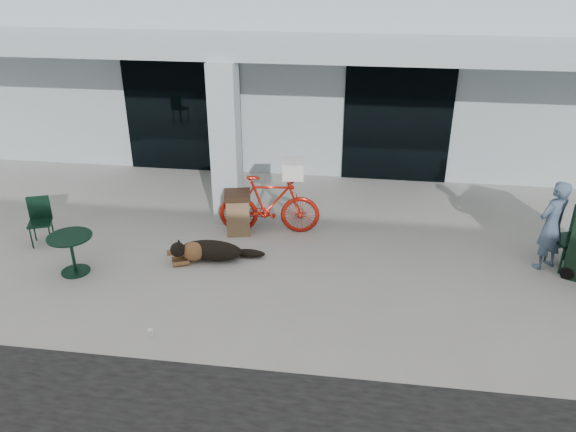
# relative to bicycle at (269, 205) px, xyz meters

# --- Properties ---
(ground) EXTENTS (80.00, 80.00, 0.00)m
(ground) POSITION_rel_bicycle_xyz_m (0.62, -1.90, -0.57)
(ground) COLOR #AFADA5
(ground) RESTS_ON ground
(building) EXTENTS (22.00, 7.00, 4.50)m
(building) POSITION_rel_bicycle_xyz_m (0.62, 6.60, 1.68)
(building) COLOR #A8BABF
(building) RESTS_ON ground
(storefront_glass_left) EXTENTS (2.80, 0.06, 2.70)m
(storefront_glass_left) POSITION_rel_bicycle_xyz_m (-2.58, 3.08, 0.78)
(storefront_glass_left) COLOR black
(storefront_glass_left) RESTS_ON ground
(storefront_glass_right) EXTENTS (2.40, 0.06, 2.70)m
(storefront_glass_right) POSITION_rel_bicycle_xyz_m (2.42, 3.08, 0.78)
(storefront_glass_right) COLOR black
(storefront_glass_right) RESTS_ON ground
(column) EXTENTS (0.50, 0.50, 3.12)m
(column) POSITION_rel_bicycle_xyz_m (-0.88, 0.40, 0.99)
(column) COLOR #A8BABF
(column) RESTS_ON ground
(overhang) EXTENTS (22.00, 2.80, 0.18)m
(overhang) POSITION_rel_bicycle_xyz_m (0.62, 1.70, 2.64)
(overhang) COLOR #A8BABF
(overhang) RESTS_ON column
(bicycle) EXTENTS (1.96, 0.74, 1.15)m
(bicycle) POSITION_rel_bicycle_xyz_m (0.00, 0.00, 0.00)
(bicycle) COLOR #B01B0E
(bicycle) RESTS_ON ground
(laundry_basket) EXTENTS (0.43, 0.55, 0.30)m
(laundry_basket) POSITION_rel_bicycle_xyz_m (0.45, 0.05, 0.73)
(laundry_basket) COLOR white
(laundry_basket) RESTS_ON bicycle
(dog) EXTENTS (1.31, 0.86, 0.42)m
(dog) POSITION_rel_bicycle_xyz_m (-0.82, -1.20, -0.37)
(dog) COLOR black
(dog) RESTS_ON ground
(cup_near_dog) EXTENTS (0.10, 0.10, 0.10)m
(cup_near_dog) POSITION_rel_bicycle_xyz_m (-1.12, -3.40, -0.52)
(cup_near_dog) COLOR white
(cup_near_dog) RESTS_ON ground
(cafe_table_near) EXTENTS (0.80, 0.80, 0.68)m
(cafe_table_near) POSITION_rel_bicycle_xyz_m (-2.98, -1.92, -0.23)
(cafe_table_near) COLOR #103021
(cafe_table_near) RESTS_ON ground
(cafe_chair_near) EXTENTS (0.53, 0.55, 0.87)m
(cafe_chair_near) POSITION_rel_bicycle_xyz_m (-4.05, -1.04, -0.14)
(cafe_chair_near) COLOR #103021
(cafe_chair_near) RESTS_ON ground
(cafe_chair_far_b) EXTENTS (0.65, 0.63, 1.05)m
(cafe_chair_far_b) POSITION_rel_bicycle_xyz_m (5.17, -0.59, -0.05)
(cafe_chair_far_b) COLOR #103021
(cafe_chair_far_b) RESTS_ON ground
(person) EXTENTS (0.68, 0.64, 1.57)m
(person) POSITION_rel_bicycle_xyz_m (4.85, -0.64, 0.21)
(person) COLOR #475C77
(person) RESTS_ON ground
(trash_receptacle) EXTENTS (0.58, 0.58, 0.83)m
(trash_receptacle) POSITION_rel_bicycle_xyz_m (-0.58, -0.10, -0.16)
(trash_receptacle) COLOR brown
(trash_receptacle) RESTS_ON ground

